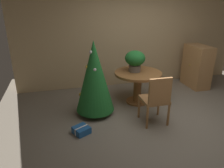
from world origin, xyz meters
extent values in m
plane|color=#756B5B|center=(0.00, 0.00, 0.00)|extent=(6.60, 6.60, 0.00)
cube|color=tan|center=(0.00, 2.20, 1.30)|extent=(6.00, 0.10, 2.60)
cylinder|color=brown|center=(-0.28, 0.97, 0.02)|extent=(0.48, 0.48, 0.04)
cylinder|color=brown|center=(-0.28, 0.97, 0.35)|extent=(0.18, 0.18, 0.62)
cylinder|color=brown|center=(-0.28, 0.97, 0.69)|extent=(1.02, 1.02, 0.05)
cylinder|color=#665B51|center=(-0.33, 1.05, 0.79)|extent=(0.26, 0.26, 0.14)
ellipsoid|color=#1E6628|center=(-0.33, 1.05, 1.01)|extent=(0.44, 0.44, 0.33)
sphere|color=red|center=(-0.38, 0.98, 1.05)|extent=(0.07, 0.07, 0.07)
sphere|color=red|center=(-0.17, 1.07, 1.00)|extent=(0.08, 0.08, 0.08)
cylinder|color=#9E6B3D|center=(-0.48, 0.31, 0.22)|extent=(0.04, 0.04, 0.43)
cylinder|color=#9E6B3D|center=(-0.07, 0.31, 0.22)|extent=(0.04, 0.04, 0.43)
cylinder|color=#9E6B3D|center=(-0.48, -0.10, 0.22)|extent=(0.04, 0.04, 0.43)
cylinder|color=#9E6B3D|center=(-0.07, -0.10, 0.22)|extent=(0.04, 0.04, 0.43)
cube|color=#9E6B3D|center=(-0.28, 0.11, 0.46)|extent=(0.46, 0.45, 0.05)
cube|color=#9E6B3D|center=(-0.28, -0.09, 0.71)|extent=(0.41, 0.05, 0.46)
cylinder|color=brown|center=(-1.28, 0.70, 0.05)|extent=(0.10, 0.10, 0.09)
cone|color=#1E6628|center=(-1.28, 0.70, 0.79)|extent=(0.76, 0.76, 1.41)
sphere|color=gold|center=(-1.56, 0.76, 0.42)|extent=(0.07, 0.07, 0.07)
sphere|color=gold|center=(-1.41, 0.71, 0.99)|extent=(0.06, 0.06, 0.06)
sphere|color=silver|center=(-1.33, 0.69, 1.28)|extent=(0.07, 0.07, 0.07)
sphere|color=silver|center=(-1.29, 0.58, 0.97)|extent=(0.07, 0.07, 0.07)
cube|color=#1E569E|center=(-1.65, 0.04, 0.06)|extent=(0.34, 0.34, 0.12)
cube|color=silver|center=(-1.65, 0.04, 0.06)|extent=(0.24, 0.15, 0.12)
cube|color=#B27F4C|center=(1.59, 1.53, 0.55)|extent=(0.42, 0.78, 1.09)
sphere|color=#B29338|center=(1.37, 1.53, 0.60)|extent=(0.04, 0.04, 0.04)
cylinder|color=#4C382D|center=(0.46, 1.13, 0.07)|extent=(0.22, 0.22, 0.14)
sphere|color=#287533|center=(0.46, 1.13, 0.28)|extent=(0.34, 0.34, 0.34)
camera|label=1|loc=(-1.92, -3.19, 2.17)|focal=34.53mm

